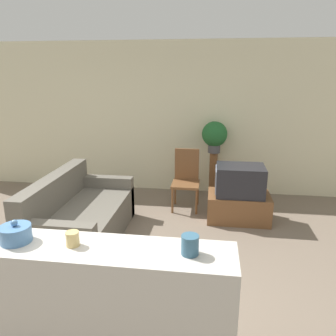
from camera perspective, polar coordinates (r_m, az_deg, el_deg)
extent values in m
plane|color=#756656|center=(3.43, -11.86, -23.02)|extent=(14.00, 14.00, 0.00)
cube|color=beige|center=(6.04, -1.73, 8.62)|extent=(9.00, 0.06, 2.70)
cube|color=#605B51|center=(4.53, -14.44, -9.32)|extent=(0.94, 1.78, 0.47)
cube|color=#605B51|center=(4.52, -19.18, -3.81)|extent=(0.20, 1.78, 0.41)
cube|color=#605B51|center=(3.85, -19.12, -13.23)|extent=(0.94, 0.16, 0.63)
cube|color=#605B51|center=(5.20, -11.19, -4.75)|extent=(0.94, 0.16, 0.63)
cube|color=brown|center=(5.08, 12.14, -6.65)|extent=(0.92, 0.57, 0.41)
cube|color=#232328|center=(4.94, 12.43, -2.10)|extent=(0.69, 0.52, 0.44)
cube|color=#939EB2|center=(4.92, 8.35, -1.96)|extent=(0.02, 0.42, 0.34)
cube|color=brown|center=(5.28, 3.08, -2.86)|extent=(0.44, 0.44, 0.04)
cube|color=brown|center=(5.39, 3.31, 0.66)|extent=(0.40, 0.04, 0.52)
cylinder|color=brown|center=(5.20, 0.77, -5.76)|extent=(0.04, 0.04, 0.40)
cylinder|color=brown|center=(5.17, 4.97, -5.95)|extent=(0.04, 0.04, 0.40)
cylinder|color=brown|center=(5.55, 1.25, -4.30)|extent=(0.04, 0.04, 0.40)
cylinder|color=brown|center=(5.53, 5.18, -4.48)|extent=(0.04, 0.04, 0.40)
cylinder|color=brown|center=(5.88, 7.84, -1.16)|extent=(0.14, 0.14, 0.81)
cylinder|color=#4C4C51|center=(5.76, 8.02, 3.37)|extent=(0.21, 0.21, 0.14)
sphere|color=#23602D|center=(5.71, 8.12, 5.87)|extent=(0.44, 0.44, 0.44)
cube|color=beige|center=(2.79, -15.93, -21.35)|extent=(2.41, 0.44, 0.95)
cylinder|color=#4C7AAD|center=(2.69, -25.00, -10.35)|extent=(0.23, 0.23, 0.12)
sphere|color=#4C7AAD|center=(2.66, -25.22, -8.66)|extent=(0.05, 0.05, 0.05)
cylinder|color=tan|center=(2.50, -16.28, -11.75)|extent=(0.10, 0.10, 0.11)
cylinder|color=#335B75|center=(2.30, 3.85, -13.21)|extent=(0.12, 0.12, 0.14)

